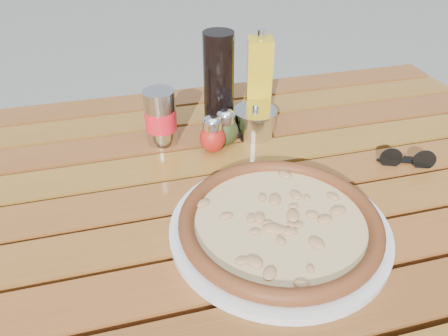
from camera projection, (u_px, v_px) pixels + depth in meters
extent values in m
cube|color=#34180C|center=(377.00, 184.00, 1.49)|extent=(0.06, 0.06, 0.70)
cube|color=#321E0B|center=(227.00, 207.00, 0.85)|extent=(1.36, 0.86, 0.04)
cube|color=#52280E|center=(285.00, 329.00, 0.59)|extent=(1.40, 0.09, 0.03)
cube|color=#5E2C10|center=(261.00, 273.00, 0.67)|extent=(1.40, 0.09, 0.03)
cube|color=#5E3210|center=(242.00, 229.00, 0.75)|extent=(1.40, 0.09, 0.03)
cube|color=#5C2E10|center=(227.00, 193.00, 0.83)|extent=(1.40, 0.09, 0.03)
cube|color=#5E3810|center=(214.00, 164.00, 0.91)|extent=(1.40, 0.09, 0.03)
cube|color=#57280F|center=(204.00, 140.00, 0.99)|extent=(1.40, 0.09, 0.03)
cube|color=#5B3410|center=(195.00, 119.00, 1.07)|extent=(1.40, 0.09, 0.03)
cube|color=#52280E|center=(187.00, 101.00, 1.15)|extent=(1.40, 0.09, 0.03)
cylinder|color=silver|center=(279.00, 229.00, 0.72)|extent=(0.48, 0.48, 0.01)
cylinder|color=beige|center=(280.00, 223.00, 0.71)|extent=(0.43, 0.43, 0.01)
torus|color=black|center=(280.00, 221.00, 0.71)|extent=(0.46, 0.46, 0.03)
ellipsoid|color=red|center=(213.00, 138.00, 0.91)|extent=(0.07, 0.07, 0.06)
cylinder|color=silver|center=(212.00, 124.00, 0.89)|extent=(0.05, 0.05, 0.02)
ellipsoid|color=silver|center=(212.00, 120.00, 0.88)|extent=(0.04, 0.04, 0.02)
ellipsoid|color=#303A17|center=(226.00, 131.00, 0.93)|extent=(0.06, 0.06, 0.06)
cylinder|color=white|center=(226.00, 117.00, 0.91)|extent=(0.05, 0.05, 0.02)
ellipsoid|color=white|center=(226.00, 114.00, 0.91)|extent=(0.04, 0.04, 0.02)
cylinder|color=black|center=(219.00, 83.00, 0.94)|extent=(0.09, 0.09, 0.22)
cylinder|color=#BCBCC1|center=(161.00, 117.00, 0.92)|extent=(0.07, 0.07, 0.12)
cylinder|color=red|center=(161.00, 119.00, 0.92)|extent=(0.08, 0.08, 0.04)
cube|color=#B79013|center=(259.00, 80.00, 0.99)|extent=(0.07, 0.07, 0.19)
cylinder|color=white|center=(261.00, 34.00, 0.93)|extent=(0.02, 0.02, 0.02)
cylinder|color=silver|center=(255.00, 123.00, 0.97)|extent=(0.10, 0.10, 0.05)
cylinder|color=silver|center=(255.00, 111.00, 0.95)|extent=(0.10, 0.10, 0.01)
sphere|color=silver|center=(256.00, 108.00, 0.95)|extent=(0.02, 0.02, 0.01)
cylinder|color=black|center=(391.00, 158.00, 0.87)|extent=(0.04, 0.02, 0.04)
cylinder|color=black|center=(424.00, 160.00, 0.86)|extent=(0.04, 0.02, 0.04)
cube|color=black|center=(408.00, 157.00, 0.86)|extent=(0.02, 0.01, 0.00)
cube|color=black|center=(400.00, 161.00, 0.88)|extent=(0.09, 0.04, 0.00)
cube|color=black|center=(409.00, 160.00, 0.89)|extent=(0.09, 0.04, 0.00)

